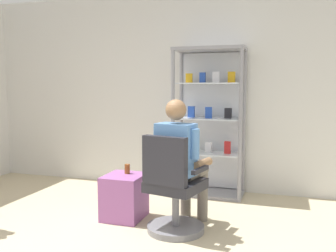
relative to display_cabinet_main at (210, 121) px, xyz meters
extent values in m
cube|color=silver|center=(-0.40, 0.24, 0.38)|extent=(6.00, 0.10, 2.70)
cylinder|color=gray|center=(-0.43, -0.26, -0.02)|extent=(0.05, 0.05, 1.90)
cylinder|color=gray|center=(0.42, -0.26, -0.02)|extent=(0.05, 0.05, 1.90)
cylinder|color=gray|center=(-0.43, 0.14, -0.02)|extent=(0.05, 0.05, 1.90)
cylinder|color=gray|center=(0.42, 0.14, -0.02)|extent=(0.05, 0.05, 1.90)
cube|color=gray|center=(0.00, -0.06, 0.91)|extent=(0.90, 0.45, 0.04)
cube|color=gray|center=(0.00, -0.06, -0.95)|extent=(0.90, 0.45, 0.04)
cube|color=silver|center=(0.00, 0.15, -0.02)|extent=(0.84, 0.02, 1.80)
cube|color=silver|center=(0.00, -0.06, -0.42)|extent=(0.82, 0.39, 0.02)
cube|color=#999919|center=(-0.24, -0.03, -0.35)|extent=(0.08, 0.03, 0.12)
cube|color=silver|center=(-0.01, -0.03, -0.34)|extent=(0.09, 0.05, 0.13)
cube|color=red|center=(0.24, -0.07, -0.33)|extent=(0.08, 0.05, 0.16)
cube|color=silver|center=(0.00, -0.06, 0.03)|extent=(0.82, 0.39, 0.02)
cube|color=#264CB2|center=(-0.24, -0.04, 0.11)|extent=(0.09, 0.04, 0.14)
cube|color=#264CB2|center=(0.00, -0.10, 0.11)|extent=(0.09, 0.04, 0.14)
cube|color=black|center=(0.24, -0.04, 0.11)|extent=(0.09, 0.06, 0.13)
cube|color=silver|center=(0.00, -0.06, 0.48)|extent=(0.82, 0.39, 0.02)
cube|color=gold|center=(-0.28, -0.03, 0.55)|extent=(0.09, 0.04, 0.12)
cube|color=#264CB2|center=(-0.09, -0.05, 0.56)|extent=(0.08, 0.04, 0.13)
cube|color=silver|center=(0.08, -0.07, 0.56)|extent=(0.09, 0.05, 0.14)
cube|color=gold|center=(0.27, -0.02, 0.56)|extent=(0.09, 0.05, 0.14)
cylinder|color=slate|center=(-0.06, -1.40, -0.94)|extent=(0.56, 0.56, 0.06)
cylinder|color=slate|center=(-0.06, -1.40, -0.73)|extent=(0.07, 0.07, 0.41)
cube|color=#26262D|center=(-0.06, -1.40, -0.51)|extent=(0.58, 0.58, 0.10)
cube|color=#26262D|center=(-0.10, -1.60, -0.23)|extent=(0.45, 0.18, 0.45)
cube|color=#26262D|center=(0.20, -1.45, -0.33)|extent=(0.11, 0.30, 0.04)
cube|color=#26262D|center=(-0.31, -1.34, -0.33)|extent=(0.11, 0.30, 0.04)
cylinder|color=slate|center=(0.09, -1.22, -0.41)|extent=(0.23, 0.42, 0.14)
cylinder|color=slate|center=(0.13, -1.03, -0.69)|extent=(0.11, 0.11, 0.56)
cylinder|color=slate|center=(-0.11, -1.18, -0.41)|extent=(0.23, 0.42, 0.14)
cylinder|color=slate|center=(-0.06, -0.98, -0.69)|extent=(0.11, 0.11, 0.56)
cube|color=#598CCC|center=(-0.06, -1.40, -0.16)|extent=(0.40, 0.29, 0.50)
sphere|color=#99704C|center=(-0.06, -1.40, 0.22)|extent=(0.20, 0.20, 0.20)
cylinder|color=#598CCC|center=(0.14, -1.44, -0.09)|extent=(0.09, 0.09, 0.28)
cylinder|color=#99704C|center=(0.18, -1.27, -0.31)|extent=(0.15, 0.31, 0.08)
cylinder|color=#598CCC|center=(-0.25, -1.35, -0.09)|extent=(0.09, 0.09, 0.28)
cylinder|color=#99704C|center=(-0.21, -1.18, -0.31)|extent=(0.15, 0.31, 0.08)
cube|color=#9E599E|center=(-0.68, -1.21, -0.73)|extent=(0.40, 0.44, 0.47)
cylinder|color=brown|center=(-0.68, -1.13, -0.44)|extent=(0.06, 0.06, 0.10)
camera|label=1|loc=(0.93, -4.79, 0.44)|focal=39.97mm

